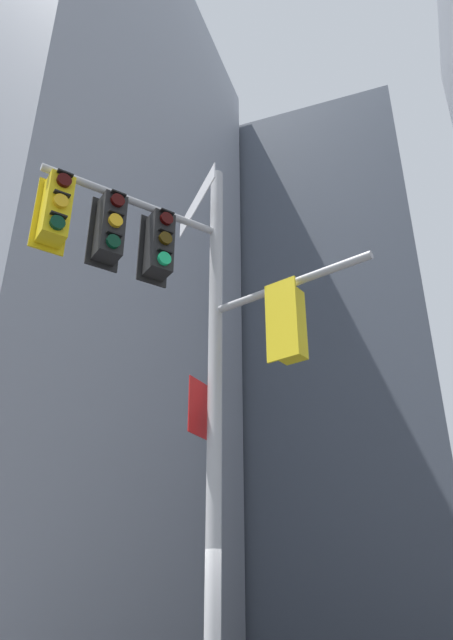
% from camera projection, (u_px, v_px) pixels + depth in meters
% --- Properties ---
extents(building_tower_left, '(17.38, 17.38, 32.39)m').
position_uv_depth(building_tower_left, '(0.00, 265.00, 27.03)').
color(building_tower_left, '#9399A3').
rests_on(building_tower_left, ground).
extents(building_mid_block, '(13.69, 13.69, 30.46)m').
position_uv_depth(building_mid_block, '(318.00, 375.00, 36.50)').
color(building_mid_block, '#4C5460').
rests_on(building_mid_block, ground).
extents(signal_pole_assembly, '(4.26, 2.71, 8.48)m').
position_uv_depth(signal_pole_assembly, '(179.00, 316.00, 8.20)').
color(signal_pole_assembly, '#B2B2B5').
rests_on(signal_pole_assembly, ground).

